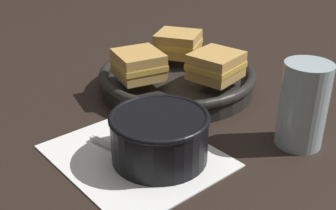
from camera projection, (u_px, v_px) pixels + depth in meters
The scene contains 9 objects.
ground_plane at pixel (168, 135), 0.65m from camera, with size 4.00×4.00×0.00m, color black.
napkin at pixel (136, 155), 0.60m from camera, with size 0.24×0.20×0.00m.
soup_bowl at pixel (159, 135), 0.58m from camera, with size 0.14×0.14×0.07m.
spoon at pixel (143, 161), 0.58m from camera, with size 0.15×0.05×0.01m.
skillet at pixel (177, 79), 0.80m from camera, with size 0.34×0.36×0.04m.
sandwich_near_left at pixel (178, 44), 0.85m from camera, with size 0.11×0.11×0.05m.
sandwich_near_right at pixel (139, 65), 0.74m from camera, with size 0.10×0.10×0.05m.
sandwich_far_left at pixel (216, 65), 0.74m from camera, with size 0.09×0.10×0.05m.
drinking_glass at pixel (303, 105), 0.60m from camera, with size 0.07×0.07×0.13m.
Camera 1 is at (0.43, -0.36, 0.34)m, focal length 45.00 mm.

